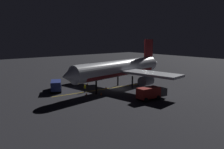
# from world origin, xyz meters

# --- Properties ---
(ground_plane) EXTENTS (180.00, 180.00, 0.20)m
(ground_plane) POSITION_xyz_m (0.00, 0.00, -0.10)
(ground_plane) COLOR #29292E
(apron_guide_stripe) EXTENTS (2.19, 23.14, 0.01)m
(apron_guide_stripe) POSITION_xyz_m (1.71, 4.00, 0.00)
(apron_guide_stripe) COLOR gold
(apron_guide_stripe) RESTS_ON ground_plane
(airliner) EXTENTS (29.24, 32.91, 11.26)m
(airliner) POSITION_xyz_m (0.08, -0.55, 4.53)
(airliner) COLOR silver
(airliner) RESTS_ON ground_plane
(baggage_truck) EXTENTS (6.59, 4.75, 2.37)m
(baggage_truck) POSITION_xyz_m (7.01, 12.34, 1.24)
(baggage_truck) COLOR navy
(baggage_truck) RESTS_ON ground_plane
(catering_truck) EXTENTS (2.80, 6.49, 2.43)m
(catering_truck) POSITION_xyz_m (-11.21, 1.61, 1.26)
(catering_truck) COLOR maroon
(catering_truck) RESTS_ON ground_plane
(ground_crew_worker) EXTENTS (0.40, 0.40, 1.74)m
(ground_crew_worker) POSITION_xyz_m (1.95, 8.04, 0.89)
(ground_crew_worker) COLOR black
(ground_crew_worker) RESTS_ON ground_plane
(traffic_cone_near_left) EXTENTS (0.50, 0.50, 0.55)m
(traffic_cone_near_left) POSITION_xyz_m (1.66, 2.44, 0.25)
(traffic_cone_near_left) COLOR #EA590F
(traffic_cone_near_left) RESTS_ON ground_plane
(traffic_cone_near_right) EXTENTS (0.50, 0.50, 0.55)m
(traffic_cone_near_right) POSITION_xyz_m (-2.37, 6.87, 0.25)
(traffic_cone_near_right) COLOR #EA590F
(traffic_cone_near_right) RESTS_ON ground_plane
(traffic_cone_under_wing) EXTENTS (0.50, 0.50, 0.55)m
(traffic_cone_under_wing) POSITION_xyz_m (7.84, 3.47, 0.25)
(traffic_cone_under_wing) COLOR #EA590F
(traffic_cone_under_wing) RESTS_ON ground_plane
(traffic_cone_far) EXTENTS (0.50, 0.50, 0.55)m
(traffic_cone_far) POSITION_xyz_m (-0.46, 9.28, 0.25)
(traffic_cone_far) COLOR #EA590F
(traffic_cone_far) RESTS_ON ground_plane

